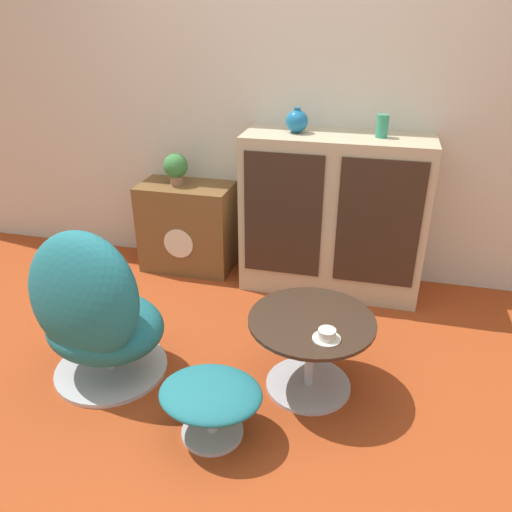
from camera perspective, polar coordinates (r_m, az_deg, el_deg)
name	(u,v)px	position (r m, az deg, el deg)	size (l,w,h in m)	color
ground_plane	(229,405)	(2.55, -3.14, -16.64)	(12.00, 12.00, 0.00)	#9E3D19
wall_back	(295,85)	(3.41, 4.43, 18.94)	(6.40, 0.06, 2.60)	beige
sideboard	(333,215)	(3.32, 8.76, 4.64)	(1.17, 0.45, 1.05)	tan
tv_console	(188,227)	(3.66, -7.82, 3.32)	(0.65, 0.37, 0.64)	brown
egg_chair	(95,314)	(2.60, -17.95, -6.30)	(0.71, 0.67, 0.86)	#B7B7BC
ottoman	(211,398)	(2.28, -5.19, -15.81)	(0.46, 0.39, 0.28)	#B7B7BC
coffee_table	(310,345)	(2.50, 6.24, -10.05)	(0.61, 0.61, 0.41)	#B7B7BC
vase_leftmost	(297,121)	(3.19, 4.70, 15.11)	(0.14, 0.14, 0.15)	#196699
vase_inner_left	(382,126)	(3.14, 14.23, 14.21)	(0.07, 0.07, 0.13)	#2D8E6B
potted_plant	(176,167)	(3.54, -9.17, 9.99)	(0.17, 0.17, 0.22)	#996B4C
teacup	(327,335)	(2.27, 8.09, -8.97)	(0.13, 0.13, 0.05)	silver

